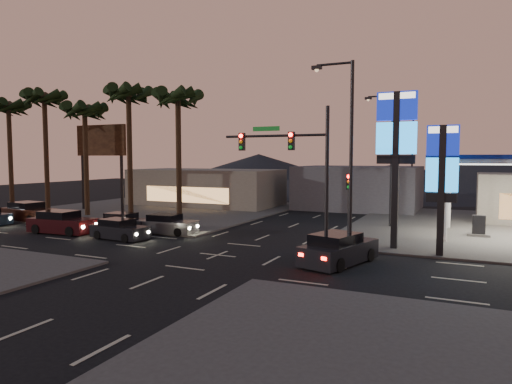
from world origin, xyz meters
The scene contains 26 objects.
ground centered at (0.00, 0.00, 0.00)m, with size 140.00×140.00×0.00m, color black.
corner_lot_nw centered at (-16.00, 16.00, 0.06)m, with size 24.00×24.00×0.12m, color #47443F.
pylon_sign_tall centered at (8.50, 5.50, 6.39)m, with size 2.20×0.35×9.00m.
pylon_sign_short centered at (11.00, 4.50, 4.66)m, with size 1.60×0.35×7.00m.
traffic_signal_mast centered at (3.76, 1.99, 5.23)m, with size 6.10×0.39×8.00m.
pedestal_signal centered at (5.50, 6.98, 2.92)m, with size 0.32×0.39×4.30m.
streetlight_near centered at (6.79, 1.00, 5.72)m, with size 2.14×0.25×10.00m.
streetlight_mid centered at (6.79, 14.00, 5.72)m, with size 2.14×0.25×10.00m.
streetlight_far centered at (6.79, 28.00, 5.72)m, with size 2.14×0.25×10.00m.
palm_a centered at (-9.00, 9.50, 9.43)m, with size 4.41×4.41×10.86m.
palm_b centered at (-14.00, 9.50, 9.97)m, with size 4.41×4.41×11.46m.
palm_c centered at (-19.00, 9.50, 8.88)m, with size 4.41×4.41×10.26m.
palm_d centered at (-24.00, 9.50, 10.15)m, with size 4.41×4.41×11.66m.
palm_e centered at (-29.00, 9.50, 9.61)m, with size 4.41×4.41×11.06m.
billboard centered at (-20.50, 13.00, 6.33)m, with size 6.00×0.30×8.50m.
building_far_west centered at (-14.00, 22.00, 2.00)m, with size 16.00×8.00×4.00m, color #726B5B.
building_far_mid centered at (2.00, 26.00, 2.20)m, with size 12.00×9.00×4.40m, color #4C4C51.
hill_left centered at (-25.00, 60.00, 3.00)m, with size 40.00×40.00×6.00m, color black.
hill_right centered at (15.00, 60.00, 2.50)m, with size 50.00×50.00×5.00m, color black.
hill_center centered at (0.00, 60.00, 2.00)m, with size 60.00×60.00×4.00m, color black.
car_lane_a_front centered at (-8.27, 1.62, 0.61)m, with size 4.12×1.98×1.31m.
car_lane_a_mid centered at (-13.54, 1.71, 0.73)m, with size 4.94×2.32×1.57m.
car_lane_b_front centered at (-6.71, 4.69, 0.63)m, with size 4.24×1.96×1.35m.
car_lane_b_mid centered at (-10.23, 4.27, 0.61)m, with size 4.15×1.95×1.32m.
car_lane_b_rear centered at (-21.03, 5.00, 0.74)m, with size 5.04×2.39×1.60m.
suv_station centered at (6.48, 0.75, 0.73)m, with size 3.21×5.04×1.57m.
Camera 1 is at (12.22, -21.32, 5.30)m, focal length 32.00 mm.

